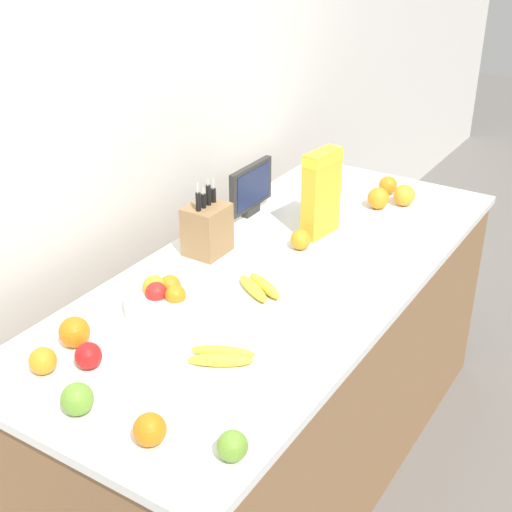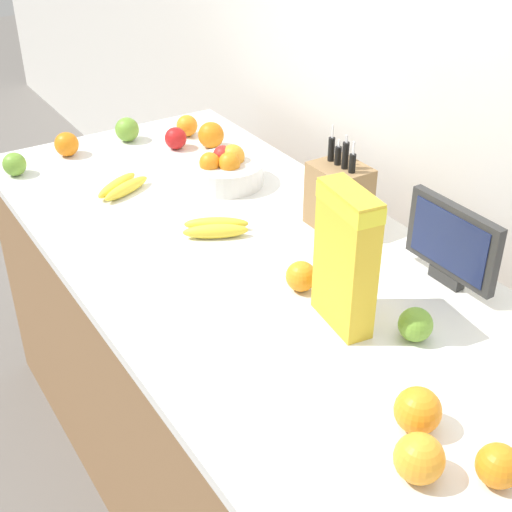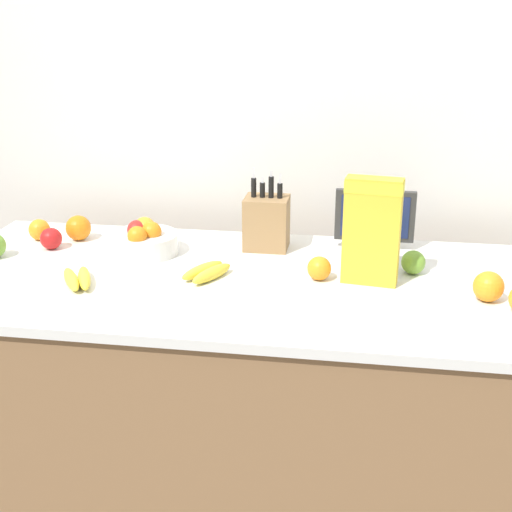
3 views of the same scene
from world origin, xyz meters
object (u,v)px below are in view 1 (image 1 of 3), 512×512
Objects in this scene: banana_bunch_left at (222,356)px; apple_near_bananas at (77,399)px; knife_block at (207,229)px; orange_mid_left at (388,185)px; orange_near_bowl at (301,240)px; small_monitor at (251,188)px; apple_rear at (315,207)px; orange_front_right at (378,198)px; orange_mid_right at (43,361)px; cereal_box at (321,190)px; orange_back_center at (404,195)px; orange_front_center at (74,332)px; banana_bunch_right at (259,287)px; apple_middle at (232,446)px; apple_front at (88,356)px; orange_front_left at (150,430)px; fruit_bowl at (163,299)px.

apple_near_bananas is at bearing 153.84° from banana_bunch_left.
knife_block is 0.92m from orange_mid_left.
orange_near_bowl is at bearing 174.77° from orange_mid_left.
small_monitor is 1.29m from apple_near_bananas.
orange_front_right is (0.20, -0.18, 0.01)m from apple_rear.
cereal_box is at bearing -10.84° from orange_mid_right.
orange_back_center is (-0.08, -0.11, 0.01)m from orange_mid_left.
banana_bunch_left is 2.31× the size of apple_near_bananas.
banana_bunch_left is at bearing -68.31° from orange_front_center.
knife_block reaches higher than orange_front_center.
cereal_box is at bearing 4.72° from banana_bunch_right.
orange_front_center is at bearing 77.92° from apple_middle.
orange_back_center is at bearing -6.62° from apple_near_bananas.
apple_front is 0.36m from orange_front_left.
banana_bunch_right is (-0.14, -0.31, -0.07)m from knife_block.
banana_bunch_right is 2.33× the size of apple_near_bananas.
apple_near_bananas is 1.38m from apple_rear.
cereal_box is 1.24m from apple_middle.
fruit_bowl is 0.58m from orange_front_left.
small_monitor is 0.52m from orange_front_right.
orange_back_center is 1.17× the size of orange_mid_right.
small_monitor is 0.62m from orange_mid_left.
cereal_box is 3.63× the size of orange_front_center.
apple_rear is at bearing -1.99° from apple_front.
fruit_bowl reaches higher than apple_rear.
orange_front_left is at bearing -176.03° from orange_front_right.
banana_bunch_right is 0.75m from apple_near_bananas.
orange_near_bowl is 0.66m from orange_mid_left.
apple_rear is at bearing -60.66° from small_monitor.
cereal_box reaches higher than fruit_bowl.
small_monitor is at bearing 4.41° from orange_mid_right.
knife_block reaches higher than apple_front.
orange_mid_left is (1.00, -0.02, 0.02)m from banana_bunch_right.
cereal_box is 1.07m from orange_front_center.
apple_front is at bearing -178.88° from fruit_bowl.
apple_near_bananas is 0.22m from orange_front_left.
orange_front_right is at bearing -170.66° from orange_mid_left.
fruit_bowl reaches higher than banana_bunch_right.
apple_rear is 0.40m from orange_mid_left.
banana_bunch_left is at bearing 38.61° from apple_middle.
apple_rear reaches higher than orange_near_bowl.
fruit_bowl is at bearing 144.80° from banana_bunch_right.
orange_mid_right is at bearing 176.88° from cereal_box.
apple_middle is at bearing -98.65° from apple_front.
orange_mid_left is (0.65, -0.06, 0.00)m from orange_near_bowl.
banana_bunch_right is 0.35m from orange_near_bowl.
orange_mid_left is (0.37, -0.16, 0.00)m from apple_rear.
apple_rear is at bearing 42.68° from cereal_box.
orange_front_right is (0.69, -0.36, -0.05)m from knife_block.
fruit_bowl is 2.64× the size of orange_front_right.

